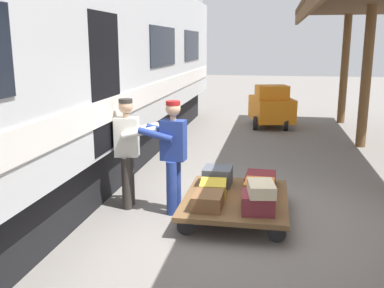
% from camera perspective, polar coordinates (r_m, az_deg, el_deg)
% --- Properties ---
extents(ground_plane, '(60.00, 60.00, 0.00)m').
position_cam_1_polar(ground_plane, '(6.59, 8.90, -9.67)').
color(ground_plane, slate).
extents(train_car, '(3.02, 19.48, 4.00)m').
position_cam_1_polar(train_car, '(7.24, -22.30, 8.37)').
color(train_car, silver).
rests_on(train_car, ground_plane).
extents(luggage_cart, '(1.50, 1.90, 0.31)m').
position_cam_1_polar(luggage_cart, '(6.56, 5.68, -7.18)').
color(luggage_cart, brown).
rests_on(luggage_cart, ground_plane).
extents(suitcase_maroon_trunk, '(0.48, 0.63, 0.21)m').
position_cam_1_polar(suitcase_maroon_trunk, '(6.99, 8.84, -4.72)').
color(suitcase_maroon_trunk, maroon).
rests_on(suitcase_maroon_trunk, luggage_cart).
extents(suitcase_slate_roller, '(0.45, 0.45, 0.28)m').
position_cam_1_polar(suitcase_slate_roller, '(7.03, 3.34, -4.17)').
color(suitcase_slate_roller, '#4C515B').
rests_on(suitcase_slate_roller, luggage_cart).
extents(suitcase_burgundy_valise, '(0.46, 0.50, 0.25)m').
position_cam_1_polar(suitcase_burgundy_valise, '(6.00, 8.52, -7.50)').
color(suitcase_burgundy_valise, maroon).
rests_on(suitcase_burgundy_valise, luggage_cart).
extents(suitcase_yellow_case, '(0.41, 0.50, 0.21)m').
position_cam_1_polar(suitcase_yellow_case, '(6.55, 2.75, -5.79)').
color(suitcase_yellow_case, gold).
rests_on(suitcase_yellow_case, luggage_cart).
extents(suitcase_brown_leather, '(0.40, 0.49, 0.21)m').
position_cam_1_polar(suitcase_brown_leather, '(6.06, 2.07, -7.36)').
color(suitcase_brown_leather, brown).
rests_on(suitcase_brown_leather, luggage_cart).
extents(suitcase_orange_carryall, '(0.44, 0.49, 0.26)m').
position_cam_1_polar(suitcase_orange_carryall, '(6.49, 8.70, -5.87)').
color(suitcase_orange_carryall, '#CC6B23').
rests_on(suitcase_orange_carryall, luggage_cart).
extents(suitcase_cream_canvas, '(0.41, 0.54, 0.16)m').
position_cam_1_polar(suitcase_cream_canvas, '(5.90, 8.92, -5.73)').
color(suitcase_cream_canvas, beige).
rests_on(suitcase_cream_canvas, suitcase_burgundy_valise).
extents(porter_in_overalls, '(0.69, 0.47, 1.70)m').
position_cam_1_polar(porter_in_overalls, '(6.54, -2.58, -1.16)').
color(porter_in_overalls, navy).
rests_on(porter_in_overalls, ground_plane).
extents(porter_by_door, '(0.70, 0.49, 1.70)m').
position_cam_1_polar(porter_by_door, '(6.83, -8.24, -0.68)').
color(porter_by_door, '#332D28').
rests_on(porter_by_door, ground_plane).
extents(baggage_tug, '(1.49, 1.92, 1.30)m').
position_cam_1_polar(baggage_tug, '(13.71, 10.25, 4.78)').
color(baggage_tug, orange).
rests_on(baggage_tug, ground_plane).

